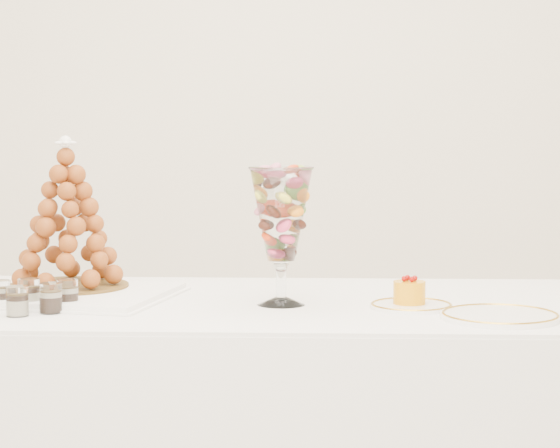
{
  "coord_description": "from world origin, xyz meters",
  "views": [
    {
      "loc": [
        0.16,
        -2.55,
        1.21
      ],
      "look_at": [
        0.07,
        0.22,
        0.95
      ],
      "focal_mm": 70.0,
      "sensor_mm": 36.0,
      "label": 1
    }
  ],
  "objects": [
    {
      "name": "lace_tray",
      "position": [
        -0.49,
        0.14,
        0.78
      ],
      "size": [
        0.62,
        0.52,
        0.02
      ],
      "primitive_type": "cube",
      "rotation": [
        0.0,
        0.0,
        -0.22
      ],
      "color": "white",
      "rests_on": "buffet_table"
    },
    {
      "name": "macaron_vase",
      "position": [
        0.08,
        0.05,
        0.98
      ],
      "size": [
        0.15,
        0.15,
        0.33
      ],
      "color": "white",
      "rests_on": "buffet_table"
    },
    {
      "name": "cake_plate",
      "position": [
        0.39,
        0.02,
        0.77
      ],
      "size": [
        0.2,
        0.2,
        0.01
      ],
      "primitive_type": "cylinder",
      "color": "white",
      "rests_on": "buffet_table"
    },
    {
      "name": "spare_plate",
      "position": [
        0.57,
        -0.12,
        0.78
      ],
      "size": [
        0.27,
        0.27,
        0.01
      ],
      "primitive_type": "cylinder",
      "color": "white",
      "rests_on": "buffet_table"
    },
    {
      "name": "verrine_a",
      "position": [
        -0.59,
        0.01,
        0.8
      ],
      "size": [
        0.06,
        0.06,
        0.06
      ],
      "primitive_type": "cylinder",
      "rotation": [
        0.0,
        0.0,
        -0.28
      ],
      "color": "white",
      "rests_on": "buffet_table"
    },
    {
      "name": "verrine_b",
      "position": [
        -0.52,
        -0.01,
        0.8
      ],
      "size": [
        0.05,
        0.05,
        0.07
      ],
      "primitive_type": "cylinder",
      "rotation": [
        0.0,
        0.0,
        0.01
      ],
      "color": "white",
      "rests_on": "buffet_table"
    },
    {
      "name": "verrine_c",
      "position": [
        -0.43,
        -0.01,
        0.8
      ],
      "size": [
        0.06,
        0.06,
        0.07
      ],
      "primitive_type": "cylinder",
      "rotation": [
        0.0,
        0.0,
        -0.24
      ],
      "color": "white",
      "rests_on": "buffet_table"
    },
    {
      "name": "verrine_d",
      "position": [
        -0.52,
        -0.12,
        0.8
      ],
      "size": [
        0.05,
        0.05,
        0.07
      ],
      "primitive_type": "cylinder",
      "rotation": [
        0.0,
        0.0,
        -0.05
      ],
      "color": "white",
      "rests_on": "buffet_table"
    },
    {
      "name": "verrine_e",
      "position": [
        -0.45,
        -0.08,
        0.8
      ],
      "size": [
        0.06,
        0.06,
        0.07
      ],
      "primitive_type": "cylinder",
      "rotation": [
        0.0,
        0.0,
        -0.22
      ],
      "color": "white",
      "rests_on": "buffet_table"
    },
    {
      "name": "croquembouche",
      "position": [
        -0.48,
        0.2,
        0.98
      ],
      "size": [
        0.31,
        0.31,
        0.39
      ],
      "rotation": [
        0.0,
        0.0,
        -0.16
      ],
      "color": "brown",
      "rests_on": "lace_tray"
    },
    {
      "name": "mousse_cake",
      "position": [
        0.38,
        0.03,
        0.81
      ],
      "size": [
        0.08,
        0.08,
        0.07
      ],
      "color": "orange",
      "rests_on": "cake_plate"
    }
  ]
}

